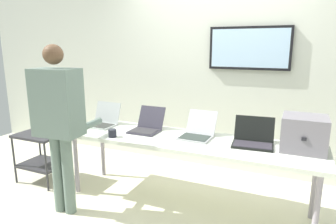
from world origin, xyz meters
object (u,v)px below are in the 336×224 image
Objects in this scene: laptop_station_0 at (103,120)px; coffee_mug at (112,133)px; laptop_station_2 at (198,132)px; laptop_station_1 at (147,126)px; laptop_station_3 at (253,139)px; equipment_box at (304,133)px; person at (59,115)px; storage_cart at (42,149)px; workbench at (186,143)px.

coffee_mug is at bearing -42.91° from laptop_station_0.
laptop_station_2 reaches higher than coffee_mug.
laptop_station_0 reaches higher than laptop_station_1.
laptop_station_3 is (1.15, -0.00, -0.00)m from laptop_station_1.
equipment_box is at bearing 0.68° from laptop_station_0.
laptop_station_0 is at bearing -179.19° from laptop_station_2.
laptop_station_0 is 0.21× the size of person.
laptop_station_1 is 1.15m from laptop_station_3.
coffee_mug is at bearing -168.34° from equipment_box.
storage_cart is at bearing -168.04° from laptop_station_1.
laptop_station_0 is (-1.09, 0.10, 0.11)m from workbench.
laptop_station_1 is at bearing 57.56° from coffee_mug.
laptop_station_2 reaches higher than storage_cart.
laptop_station_3 reaches higher than workbench.
laptop_station_2 is (-1.00, -0.01, -0.10)m from equipment_box.
person is (-1.72, -0.72, 0.23)m from laptop_station_3.
laptop_station_1 is at bearing -179.12° from equipment_box.
storage_cart is (-0.75, 0.44, -0.61)m from person.
laptop_station_1 is at bearing 168.73° from workbench.
workbench is at bearing -171.40° from laptop_station_3.
workbench is 1.10m from laptop_station_0.
laptop_station_0 reaches higher than laptop_station_3.
storage_cart is at bearing -171.22° from laptop_station_2.
laptop_station_3 is at bearing 8.60° from workbench.
person reaches higher than workbench.
coffee_mug is 0.14× the size of storage_cart.
storage_cart is (-1.10, 0.07, -0.36)m from coffee_mug.
equipment_box is 2.28m from person.
workbench is 0.52m from laptop_station_1.
person is at bearing -132.94° from coffee_mug.
laptop_station_1 is at bearing 0.17° from laptop_station_0.
storage_cart is at bearing 176.36° from coffee_mug.
laptop_station_2 is 4.70× the size of coffee_mug.
person is (0.03, -0.72, 0.23)m from laptop_station_0.
workbench is at bearing -5.09° from laptop_station_0.
person is at bearing -128.22° from laptop_station_1.
laptop_station_0 is at bearing 92.27° from person.
workbench is 6.51× the size of laptop_station_2.
person reaches higher than laptop_station_2.
coffee_mug is at bearing -3.64° from storage_cart.
laptop_station_0 is 0.60m from laptop_station_1.
storage_cart is at bearing 149.62° from person.
laptop_station_0 is 1.18m from laptop_station_2.
laptop_station_0 reaches higher than coffee_mug.
laptop_station_1 is (0.60, 0.00, -0.00)m from laptop_station_0.
workbench reaches higher than storage_cart.
laptop_station_1 is at bearing 11.96° from storage_cart.
person is (-0.57, -0.72, 0.23)m from laptop_station_1.
person reaches higher than laptop_station_1.
equipment_box is 1.85m from coffee_mug.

